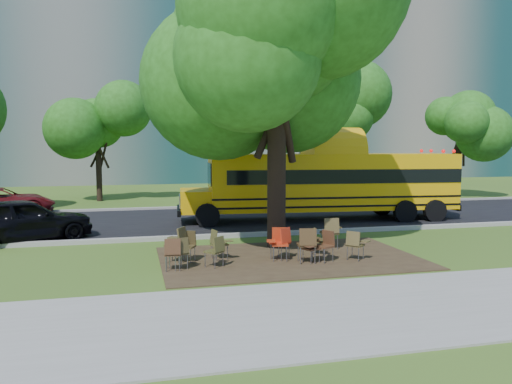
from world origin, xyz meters
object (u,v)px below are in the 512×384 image
object	(u,v)px
chair_4	(308,242)
chair_6	(325,243)
chair_9	(187,243)
chair_11	(282,240)
chair_13	(331,230)
bg_car_red	(0,201)
chair_10	(218,241)
chair_3	(279,241)
chair_5	(309,246)
chair_2	(216,248)
chair_1	(174,251)
main_tree	(277,45)
chair_8	(178,241)
chair_12	(317,239)
black_car	(22,220)
chair_0	(180,250)
chair_7	(356,243)
school_bus	(330,182)

from	to	relation	value
chair_4	chair_6	distance (m)	0.52
chair_9	chair_11	world-z (taller)	chair_11
chair_11	chair_13	size ratio (longest dim) A/B	0.92
bg_car_red	chair_10	bearing A→B (deg)	-155.35
chair_3	chair_5	distance (m)	0.85
chair_2	chair_6	xyz separation A→B (m)	(2.91, -0.05, 0.02)
bg_car_red	chair_1	bearing A→B (deg)	-162.04
chair_9	bg_car_red	world-z (taller)	bg_car_red
main_tree	chair_8	distance (m)	6.43
chair_4	chair_10	distance (m)	2.43
chair_2	chair_1	bearing A→B (deg)	145.22
chair_11	chair_12	bearing A→B (deg)	-20.16
chair_11	main_tree	bearing A→B (deg)	42.85
chair_2	chair_3	xyz separation A→B (m)	(1.77, 0.39, 0.04)
chair_9	main_tree	bearing A→B (deg)	-128.58
chair_2	black_car	size ratio (longest dim) A/B	0.19
chair_0	black_car	bearing A→B (deg)	110.79
chair_4	chair_13	xyz separation A→B (m)	(1.29, 1.57, 0.00)
chair_0	chair_11	xyz separation A→B (m)	(2.79, 0.48, 0.04)
chair_4	black_car	xyz separation A→B (m)	(-7.89, 5.07, 0.13)
chair_2	chair_5	world-z (taller)	chair_2
chair_12	black_car	distance (m)	9.45
chair_13	chair_12	bearing A→B (deg)	-133.76
chair_0	chair_7	bearing A→B (deg)	-23.67
chair_4	bg_car_red	world-z (taller)	bg_car_red
school_bus	bg_car_red	size ratio (longest dim) A/B	2.51
chair_0	chair_4	distance (m)	3.31
chair_9	chair_12	xyz separation A→B (m)	(3.67, -0.05, -0.04)
chair_12	chair_13	distance (m)	0.94
chair_5	bg_car_red	xyz separation A→B (m)	(-10.25, 12.01, 0.16)
chair_8	chair_7	bearing A→B (deg)	-70.63
chair_3	bg_car_red	bearing A→B (deg)	-36.44
chair_2	chair_7	distance (m)	3.76
chair_1	chair_3	bearing A→B (deg)	16.14
chair_6	chair_11	xyz separation A→B (m)	(-1.02, 0.51, 0.03)
chair_11	bg_car_red	xyz separation A→B (m)	(-9.67, 11.45, 0.08)
chair_5	chair_11	distance (m)	0.80
main_tree	black_car	distance (m)	9.76
school_bus	chair_5	bearing A→B (deg)	-111.30
school_bus	chair_12	distance (m)	6.98
chair_4	chair_11	distance (m)	0.80
chair_9	bg_car_red	distance (m)	13.17
chair_8	main_tree	bearing A→B (deg)	-35.54
chair_5	chair_11	xyz separation A→B (m)	(-0.58, 0.55, 0.08)
chair_0	chair_1	bearing A→B (deg)	-173.48
chair_3	chair_6	bearing A→B (deg)	172.37
school_bus	chair_5	distance (m)	7.99
chair_1	chair_6	xyz separation A→B (m)	(3.97, 0.06, 0.01)
chair_5	bg_car_red	bearing A→B (deg)	-72.87
chair_0	chair_12	world-z (taller)	chair_0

